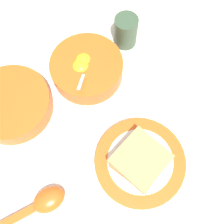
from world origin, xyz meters
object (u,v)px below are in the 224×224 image
object	(u,v)px
congee_bowl	(11,104)
egg_bowl	(87,68)
toast_plate	(140,162)
toast_sandwich	(141,160)
soup_spoon	(44,202)
drinking_cup	(126,31)

from	to	relation	value
congee_bowl	egg_bowl	bearing A→B (deg)	49.37
egg_bowl	toast_plate	bearing A→B (deg)	-40.84
toast_sandwich	soup_spoon	size ratio (longest dim) A/B	0.95
egg_bowl	toast_sandwich	world-z (taller)	egg_bowl
toast_sandwich	drinking_cup	world-z (taller)	drinking_cup
toast_plate	congee_bowl	distance (m)	0.32
toast_plate	drinking_cup	size ratio (longest dim) A/B	2.40
toast_plate	congee_bowl	bearing A→B (deg)	176.63
egg_bowl	congee_bowl	distance (m)	0.20
egg_bowl	congee_bowl	xyz separation A→B (m)	(-0.13, -0.15, -0.00)
egg_bowl	drinking_cup	distance (m)	0.14
drinking_cup	toast_sandwich	bearing A→B (deg)	-64.98
soup_spoon	congee_bowl	bearing A→B (deg)	133.77
toast_plate	drinking_cup	world-z (taller)	drinking_cup
egg_bowl	toast_sandwich	xyz separation A→B (m)	(0.19, -0.17, 0.01)
toast_plate	soup_spoon	distance (m)	0.22
toast_sandwich	congee_bowl	xyz separation A→B (m)	(-0.32, 0.02, -0.01)
soup_spoon	drinking_cup	xyz separation A→B (m)	(0.02, 0.45, 0.03)
soup_spoon	congee_bowl	distance (m)	0.24
toast_sandwich	drinking_cup	distance (m)	0.33
egg_bowl	soup_spoon	size ratio (longest dim) A/B	1.31
toast_plate	congee_bowl	size ratio (longest dim) A/B	1.08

